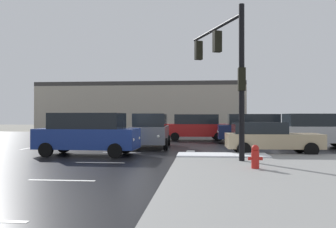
% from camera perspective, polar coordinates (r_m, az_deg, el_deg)
% --- Properties ---
extents(ground_plane, '(120.00, 120.00, 0.00)m').
position_cam_1_polar(ground_plane, '(20.48, -6.18, -5.67)').
color(ground_plane, slate).
extents(road_asphalt, '(44.00, 44.00, 0.02)m').
position_cam_1_polar(road_asphalt, '(20.47, -6.18, -5.65)').
color(road_asphalt, black).
rests_on(road_asphalt, ground_plane).
extents(snow_strip_curbside, '(4.00, 1.60, 0.06)m').
position_cam_1_polar(snow_strip_curbside, '(16.11, 8.72, -6.49)').
color(snow_strip_curbside, white).
rests_on(snow_strip_curbside, sidewalk_corner).
extents(lane_markings, '(36.15, 36.15, 0.01)m').
position_cam_1_polar(lane_markings, '(18.92, -3.40, -6.04)').
color(lane_markings, silver).
rests_on(lane_markings, road_asphalt).
extents(traffic_signal_mast, '(2.10, 4.82, 6.17)m').
position_cam_1_polar(traffic_signal_mast, '(15.61, 9.30, 8.29)').
color(traffic_signal_mast, black).
rests_on(traffic_signal_mast, sidewalk_corner).
extents(fire_hydrant, '(0.48, 0.26, 0.79)m').
position_cam_1_polar(fire_hydrant, '(12.31, 13.83, -6.66)').
color(fire_hydrant, red).
rests_on(fire_hydrant, sidewalk_corner).
extents(strip_building_background, '(25.66, 8.00, 6.11)m').
position_cam_1_polar(strip_building_background, '(46.36, -4.07, 1.04)').
color(strip_building_background, '#BCB29E').
rests_on(strip_building_background, ground_plane).
extents(suv_grey, '(2.33, 4.90, 2.03)m').
position_cam_1_polar(suv_grey, '(21.31, -2.76, -2.53)').
color(suv_grey, slate).
rests_on(suv_grey, road_asphalt).
extents(suv_navy, '(4.86, 2.23, 2.03)m').
position_cam_1_polar(suv_navy, '(25.13, 13.51, -2.20)').
color(suv_navy, '#141E47').
rests_on(suv_navy, road_asphalt).
extents(suv_red, '(4.92, 2.39, 2.03)m').
position_cam_1_polar(suv_red, '(27.84, 4.51, -2.04)').
color(suv_red, '#B21919').
rests_on(suv_red, road_asphalt).
extents(suv_blue, '(4.89, 2.31, 2.03)m').
position_cam_1_polar(suv_blue, '(17.50, -12.78, -2.98)').
color(suv_blue, navy).
rests_on(suv_blue, road_asphalt).
extents(suv_silver, '(4.92, 2.39, 2.03)m').
position_cam_1_polar(suv_silver, '(22.91, 22.47, -2.35)').
color(suv_silver, '#B7BABF').
rests_on(suv_silver, road_asphalt).
extents(sedan_tan, '(4.57, 2.11, 1.58)m').
position_cam_1_polar(sedan_tan, '(18.05, 15.93, -3.65)').
color(sedan_tan, tan).
rests_on(sedan_tan, road_asphalt).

